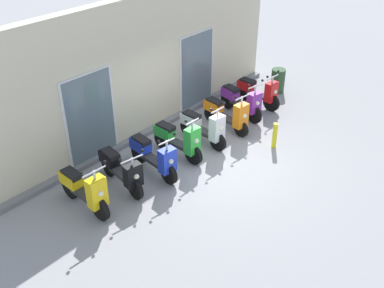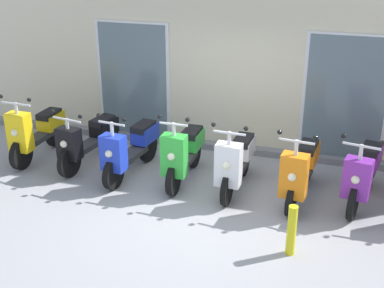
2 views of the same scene
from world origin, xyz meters
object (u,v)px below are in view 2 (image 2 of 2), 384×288
Objects in this scene: scooter_green at (184,153)px; scooter_orange at (301,169)px; scooter_purple at (363,172)px; curb_bollard at (292,230)px; scooter_white at (236,161)px; scooter_yellow at (36,132)px; scooter_blue at (130,148)px; scooter_black at (89,139)px.

scooter_green reaches higher than scooter_orange.
scooter_purple reaches higher than curb_bollard.
scooter_white reaches higher than scooter_purple.
scooter_purple is at bearing -0.14° from scooter_yellow.
scooter_yellow is 1.01× the size of scooter_green.
scooter_orange is at bearing -0.69° from scooter_blue.
curb_bollard is (0.05, -1.50, -0.15)m from scooter_orange.
scooter_orange reaches higher than scooter_white.
scooter_blue is (0.86, -0.17, 0.01)m from scooter_black.
scooter_white is (1.81, -0.03, 0.03)m from scooter_blue.
scooter_green is 1.01× the size of scooter_white.
scooter_green is (1.78, -0.13, 0.03)m from scooter_black.
scooter_yellow reaches higher than scooter_white.
scooter_yellow is 3.70m from scooter_white.
scooter_blue is 3.72m from scooter_purple.
scooter_green reaches higher than scooter_black.
scooter_black reaches higher than curb_bollard.
scooter_green is at bearing 175.25° from scooter_white.
curb_bollard is (3.72, -1.71, -0.12)m from scooter_black.
scooter_blue reaches higher than scooter_black.
scooter_white is 1.84m from curb_bollard.
curb_bollard is (1.94, -1.58, -0.15)m from scooter_green.
curb_bollard is at bearing -117.18° from scooter_purple.
scooter_white is at bearing -1.11° from scooter_blue.
curb_bollard is (4.75, -1.69, -0.15)m from scooter_yellow.
scooter_blue is at bearing -177.94° from scooter_purple.
scooter_purple is at bearing 10.42° from scooter_orange.
scooter_white is at bearing -4.75° from scooter_green.
scooter_black is 2.68m from scooter_white.
scooter_yellow reaches higher than curb_bollard.
scooter_purple is at bearing 2.06° from scooter_blue.
scooter_white is 1.92m from scooter_purple.
scooter_green reaches higher than scooter_blue.
scooter_purple is 2.36× the size of curb_bollard.
scooter_white is 0.97× the size of scooter_orange.
scooter_green is at bearing -178.06° from scooter_purple.
scooter_blue is 1.01× the size of scooter_purple.
scooter_white is (2.67, -0.21, 0.04)m from scooter_black.
curb_bollard is at bearing -54.95° from scooter_white.
scooter_blue reaches higher than curb_bollard.
scooter_blue is at bearing 178.89° from scooter_white.
scooter_orange is at bearing 0.06° from scooter_white.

